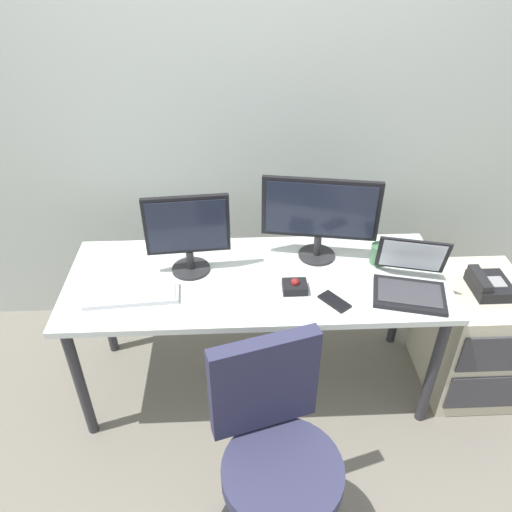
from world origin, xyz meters
The scene contains 13 objects.
ground_plane centered at (0.00, 0.00, 0.00)m, with size 8.00×8.00×0.00m, color slate.
back_wall centered at (0.00, 0.69, 1.40)m, with size 6.00×0.10×2.80m, color beige.
desk centered at (0.00, 0.00, 0.64)m, with size 1.76×0.67×0.71m.
file_cabinet centered at (1.11, -0.03, 0.31)m, with size 0.42×0.53×0.63m.
desk_phone centered at (1.10, -0.04, 0.66)m, with size 0.17×0.20×0.09m.
office_chair centered at (0.04, -0.78, 0.43)m, with size 0.52×0.53×0.95m.
monitor_main centered at (0.31, 0.16, 0.96)m, with size 0.54×0.18×0.42m.
monitor_side centered at (-0.31, 0.07, 0.93)m, with size 0.38×0.18×0.39m.
keyboard centered at (-0.55, -0.12, 0.73)m, with size 0.42×0.17×0.03m.
laptop centered at (0.68, -0.12, 0.77)m, with size 0.38×0.37×0.23m.
trackball_mouse centered at (0.17, -0.11, 0.74)m, with size 0.11×0.09×0.07m.
coffee_mug centered at (0.60, 0.09, 0.76)m, with size 0.09×0.08×0.10m.
cell_phone centered at (0.33, -0.20, 0.72)m, with size 0.07×0.14×0.01m, color black.
Camera 1 is at (-0.08, -1.85, 2.14)m, focal length 35.09 mm.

